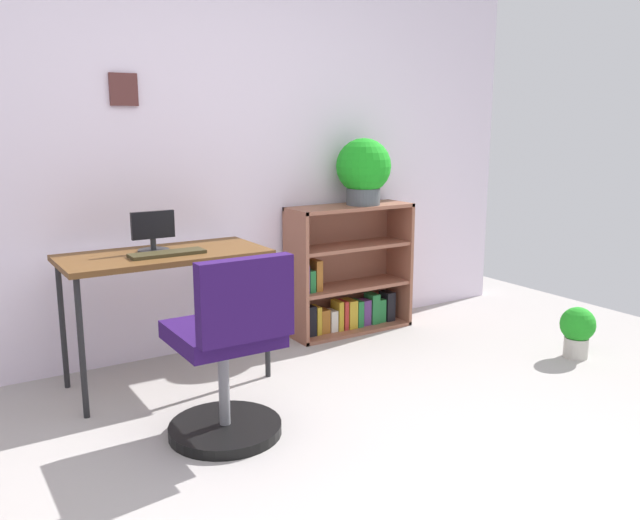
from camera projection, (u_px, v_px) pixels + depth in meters
name	position (u px, v px, depth m)	size (l,w,h in m)	color
ground_plane	(394.00, 518.00, 2.39)	(6.24, 6.24, 0.00)	#A39D99
wall_back	(174.00, 162.00, 3.93)	(5.20, 0.12, 2.36)	silver
desk	(164.00, 264.00, 3.52)	(1.08, 0.52, 0.73)	brown
monitor	(153.00, 233.00, 3.51)	(0.23, 0.17, 0.22)	#262628
keyboard	(167.00, 253.00, 3.43)	(0.39, 0.12, 0.02)	#37301A
office_chair	(229.00, 360.00, 2.91)	(0.52, 0.54, 0.87)	black
bookshelf_low	(345.00, 276.00, 4.51)	(0.87, 0.30, 0.87)	#905641
potted_plant_on_shelf	(364.00, 169.00, 4.37)	(0.37, 0.37, 0.44)	#474C51
potted_plant_floor	(577.00, 329.00, 4.00)	(0.21, 0.21, 0.32)	#B7B2A8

